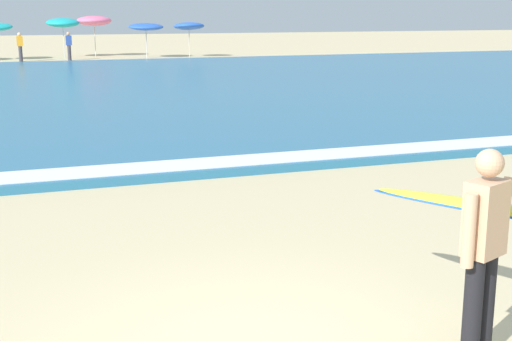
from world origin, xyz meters
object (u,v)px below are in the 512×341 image
object	(u,v)px
beach_umbrella_8	(189,26)
beachgoer_near_row_mid	(20,46)
beach_umbrella_6	(94,21)
beach_umbrella_7	(146,27)
surfer_with_board	(501,229)
beach_umbrella_5	(63,23)
beachgoer_near_row_left	(69,45)

from	to	relation	value
beach_umbrella_8	beachgoer_near_row_mid	distance (m)	9.76
beach_umbrella_6	beach_umbrella_8	distance (m)	5.89
beach_umbrella_6	beach_umbrella_7	xyz separation A→B (m)	(2.69, -2.45, -0.33)
surfer_with_board	beachgoer_near_row_mid	xyz separation A→B (m)	(-2.73, 36.69, -0.19)
beach_umbrella_6	beach_umbrella_7	world-z (taller)	beach_umbrella_6
beach_umbrella_8	surfer_with_board	bearing A→B (deg)	-100.59
surfer_with_board	beachgoer_near_row_mid	distance (m)	36.80
beach_umbrella_6	beach_umbrella_7	size ratio (longest dim) A/B	1.18
beach_umbrella_5	beach_umbrella_8	size ratio (longest dim) A/B	1.12
beach_umbrella_5	beach_umbrella_6	size ratio (longest dim) A/B	0.97
beach_umbrella_6	beach_umbrella_5	bearing A→B (deg)	-175.03
surfer_with_board	beachgoer_near_row_left	xyz separation A→B (m)	(-0.11, 36.85, -0.19)
beach_umbrella_6	beachgoer_near_row_left	world-z (taller)	beach_umbrella_6
beach_umbrella_5	beach_umbrella_7	xyz separation A→B (m)	(4.55, -2.28, -0.23)
surfer_with_board	beachgoer_near_row_mid	bearing A→B (deg)	94.26
surfer_with_board	beach_umbrella_8	distance (m)	37.88
beach_umbrella_5	beach_umbrella_8	distance (m)	7.53
beachgoer_near_row_mid	beach_umbrella_5	bearing A→B (deg)	49.44
beach_umbrella_5	beachgoer_near_row_left	xyz separation A→B (m)	(0.04, -2.87, -1.19)
surfer_with_board	beach_umbrella_7	size ratio (longest dim) A/B	1.38
beach_umbrella_7	beach_umbrella_5	bearing A→B (deg)	153.35
beach_umbrella_5	beach_umbrella_8	world-z (taller)	beach_umbrella_5
beach_umbrella_5	beach_umbrella_7	distance (m)	5.10
beach_umbrella_5	beachgoer_near_row_mid	bearing A→B (deg)	-130.56
beach_umbrella_7	beach_umbrella_8	world-z (taller)	beach_umbrella_8
surfer_with_board	beachgoer_near_row_mid	world-z (taller)	surfer_with_board
beach_umbrella_5	beach_umbrella_6	world-z (taller)	beach_umbrella_6
surfer_with_board	beachgoer_near_row_mid	size ratio (longest dim) A/B	1.81
beach_umbrella_5	beachgoer_near_row_left	size ratio (longest dim) A/B	1.50
surfer_with_board	beach_umbrella_6	world-z (taller)	beach_umbrella_6
beachgoer_near_row_left	beach_umbrella_6	bearing A→B (deg)	58.96
beach_umbrella_8	beachgoer_near_row_left	world-z (taller)	beach_umbrella_8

